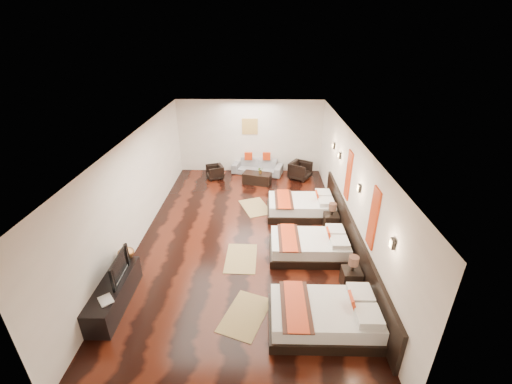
{
  "coord_description": "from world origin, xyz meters",
  "views": [
    {
      "loc": [
        0.49,
        -7.77,
        5.12
      ],
      "look_at": [
        0.32,
        0.49,
        1.1
      ],
      "focal_mm": 23.54,
      "sensor_mm": 36.0,
      "label": 1
    }
  ],
  "objects_px": {
    "nightstand_b": "(331,220)",
    "book": "(99,303)",
    "tv": "(116,267)",
    "armchair_left": "(215,172)",
    "bed_near": "(325,316)",
    "coffee_table": "(257,178)",
    "armchair_right": "(300,170)",
    "sofa": "(257,167)",
    "bed_far": "(302,206)",
    "tv_console": "(114,294)",
    "table_plant": "(260,170)",
    "bed_mid": "(310,246)",
    "figurine": "(126,251)",
    "nightstand_a": "(351,276)"
  },
  "relations": [
    {
      "from": "tv_console",
      "to": "figurine",
      "type": "relative_size",
      "value": 4.94
    },
    {
      "from": "bed_mid",
      "to": "book",
      "type": "relative_size",
      "value": 6.35
    },
    {
      "from": "nightstand_b",
      "to": "coffee_table",
      "type": "relative_size",
      "value": 0.79
    },
    {
      "from": "bed_near",
      "to": "bed_mid",
      "type": "distance_m",
      "value": 2.29
    },
    {
      "from": "tv",
      "to": "book",
      "type": "height_order",
      "value": "tv"
    },
    {
      "from": "bed_near",
      "to": "nightstand_a",
      "type": "relative_size",
      "value": 2.58
    },
    {
      "from": "nightstand_b",
      "to": "tv",
      "type": "height_order",
      "value": "tv"
    },
    {
      "from": "bed_near",
      "to": "book",
      "type": "bearing_deg",
      "value": -179.29
    },
    {
      "from": "sofa",
      "to": "armchair_left",
      "type": "height_order",
      "value": "sofa"
    },
    {
      "from": "bed_mid",
      "to": "tv_console",
      "type": "height_order",
      "value": "bed_mid"
    },
    {
      "from": "book",
      "to": "armchair_right",
      "type": "bearing_deg",
      "value": 58.19
    },
    {
      "from": "armchair_right",
      "to": "armchair_left",
      "type": "bearing_deg",
      "value": 122.37
    },
    {
      "from": "bed_mid",
      "to": "tv_console",
      "type": "xyz_separation_m",
      "value": [
        -4.19,
        -1.79,
        0.02
      ]
    },
    {
      "from": "book",
      "to": "armchair_right",
      "type": "relative_size",
      "value": 0.42
    },
    {
      "from": "tv_console",
      "to": "tv",
      "type": "height_order",
      "value": "tv"
    },
    {
      "from": "armchair_left",
      "to": "table_plant",
      "type": "height_order",
      "value": "table_plant"
    },
    {
      "from": "bed_far",
      "to": "nightstand_a",
      "type": "height_order",
      "value": "nightstand_a"
    },
    {
      "from": "bed_far",
      "to": "nightstand_b",
      "type": "bearing_deg",
      "value": -46.83
    },
    {
      "from": "book",
      "to": "sofa",
      "type": "bearing_deg",
      "value": 69.83
    },
    {
      "from": "bed_near",
      "to": "book",
      "type": "distance_m",
      "value": 4.21
    },
    {
      "from": "bed_near",
      "to": "figurine",
      "type": "relative_size",
      "value": 5.68
    },
    {
      "from": "tv",
      "to": "armchair_left",
      "type": "xyz_separation_m",
      "value": [
        1.14,
        6.31,
        -0.54
      ]
    },
    {
      "from": "bed_near",
      "to": "figurine",
      "type": "height_order",
      "value": "figurine"
    },
    {
      "from": "armchair_right",
      "to": "table_plant",
      "type": "xyz_separation_m",
      "value": [
        -1.5,
        -0.47,
        0.19
      ]
    },
    {
      "from": "armchair_right",
      "to": "nightstand_b",
      "type": "bearing_deg",
      "value": -140.24
    },
    {
      "from": "tv_console",
      "to": "table_plant",
      "type": "xyz_separation_m",
      "value": [
        2.92,
        6.1,
        0.25
      ]
    },
    {
      "from": "nightstand_a",
      "to": "sofa",
      "type": "relative_size",
      "value": 0.42
    },
    {
      "from": "bed_mid",
      "to": "figurine",
      "type": "xyz_separation_m",
      "value": [
        -4.19,
        -0.97,
        0.48
      ]
    },
    {
      "from": "figurine",
      "to": "armchair_left",
      "type": "bearing_deg",
      "value": 78.12
    },
    {
      "from": "tv_console",
      "to": "table_plant",
      "type": "bearing_deg",
      "value": 64.44
    },
    {
      "from": "bed_near",
      "to": "armchair_right",
      "type": "bearing_deg",
      "value": 88.23
    },
    {
      "from": "armchair_left",
      "to": "bed_near",
      "type": "bearing_deg",
      "value": 1.73
    },
    {
      "from": "armchair_right",
      "to": "nightstand_a",
      "type": "bearing_deg",
      "value": -143.68
    },
    {
      "from": "tv",
      "to": "book",
      "type": "distance_m",
      "value": 0.78
    },
    {
      "from": "bed_mid",
      "to": "bed_near",
      "type": "bearing_deg",
      "value": -89.97
    },
    {
      "from": "figurine",
      "to": "book",
      "type": "bearing_deg",
      "value": -90.0
    },
    {
      "from": "tv",
      "to": "armchair_left",
      "type": "relative_size",
      "value": 1.55
    },
    {
      "from": "bed_mid",
      "to": "table_plant",
      "type": "distance_m",
      "value": 4.5
    },
    {
      "from": "figurine",
      "to": "table_plant",
      "type": "xyz_separation_m",
      "value": [
        2.92,
        5.27,
        -0.21
      ]
    },
    {
      "from": "bed_far",
      "to": "nightstand_b",
      "type": "height_order",
      "value": "nightstand_b"
    },
    {
      "from": "bed_far",
      "to": "table_plant",
      "type": "xyz_separation_m",
      "value": [
        -1.28,
        2.26,
        0.26
      ]
    },
    {
      "from": "armchair_left",
      "to": "armchair_right",
      "type": "distance_m",
      "value": 3.22
    },
    {
      "from": "book",
      "to": "coffee_table",
      "type": "bearing_deg",
      "value": 67.21
    },
    {
      "from": "bed_near",
      "to": "tv_console",
      "type": "bearing_deg",
      "value": 173.24
    },
    {
      "from": "nightstand_b",
      "to": "book",
      "type": "distance_m",
      "value": 6.12
    },
    {
      "from": "bed_far",
      "to": "book",
      "type": "bearing_deg",
      "value": -133.7
    },
    {
      "from": "bed_near",
      "to": "coffee_table",
      "type": "xyz_separation_m",
      "value": [
        -1.4,
        6.6,
        -0.07
      ]
    },
    {
      "from": "tv_console",
      "to": "table_plant",
      "type": "height_order",
      "value": "table_plant"
    },
    {
      "from": "book",
      "to": "table_plant",
      "type": "xyz_separation_m",
      "value": [
        2.92,
        6.65,
        -0.04
      ]
    },
    {
      "from": "figurine",
      "to": "armchair_left",
      "type": "distance_m",
      "value": 5.82
    }
  ]
}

